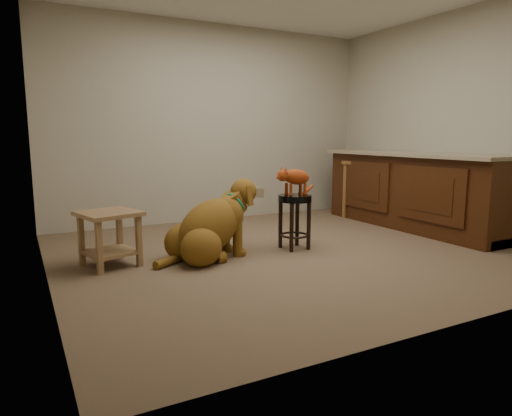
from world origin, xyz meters
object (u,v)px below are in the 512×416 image
tabby_kitten (294,178)px  padded_stool (295,211)px  side_table (109,230)px  wood_stool (363,188)px  golden_retriever (210,228)px

tabby_kitten → padded_stool: bearing=-5.7°
padded_stool → side_table: 1.80m
side_table → tabby_kitten: tabby_kitten is taller
side_table → wood_stool: bearing=12.8°
wood_stool → side_table: 3.66m
padded_stool → golden_retriever: golden_retriever is taller
wood_stool → golden_retriever: (-2.69, -1.00, -0.12)m
side_table → golden_retriever: size_ratio=0.48×
side_table → tabby_kitten: (1.77, -0.23, 0.40)m
padded_stool → golden_retriever: size_ratio=0.45×
padded_stool → golden_retriever: 0.91m
wood_stool → tabby_kitten: 2.10m
padded_stool → wood_stool: (1.79, 1.04, 0.02)m
wood_stool → tabby_kitten: (-1.80, -1.04, 0.31)m
golden_retriever → tabby_kitten: (0.89, -0.04, 0.43)m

